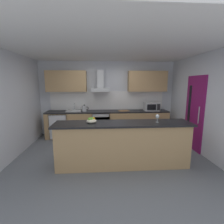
{
  "coord_description": "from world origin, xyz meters",
  "views": [
    {
      "loc": [
        -0.23,
        -4.02,
        1.85
      ],
      "look_at": [
        0.07,
        0.48,
        1.05
      ],
      "focal_mm": 26.19,
      "sensor_mm": 36.0,
      "label": 1
    }
  ],
  "objects_px": {
    "sink": "(74,111)",
    "fruit_bowl": "(92,121)",
    "kettle": "(84,108)",
    "wine_glass": "(157,117)",
    "microwave": "(152,106)",
    "refrigerator": "(60,125)",
    "chopping_board": "(124,111)",
    "oven": "(101,124)",
    "range_hood": "(100,85)"
  },
  "relations": [
    {
      "from": "oven",
      "to": "wine_glass",
      "type": "bearing_deg",
      "value": -59.81
    },
    {
      "from": "kettle",
      "to": "microwave",
      "type": "bearing_deg",
      "value": 0.14
    },
    {
      "from": "range_hood",
      "to": "chopping_board",
      "type": "bearing_deg",
      "value": -10.9
    },
    {
      "from": "oven",
      "to": "microwave",
      "type": "xyz_separation_m",
      "value": [
        1.77,
        -0.03,
        0.59
      ]
    },
    {
      "from": "oven",
      "to": "microwave",
      "type": "height_order",
      "value": "microwave"
    },
    {
      "from": "refrigerator",
      "to": "kettle",
      "type": "relative_size",
      "value": 2.94
    },
    {
      "from": "kettle",
      "to": "refrigerator",
      "type": "bearing_deg",
      "value": 177.91
    },
    {
      "from": "fruit_bowl",
      "to": "oven",
      "type": "bearing_deg",
      "value": 84.6
    },
    {
      "from": "refrigerator",
      "to": "wine_glass",
      "type": "height_order",
      "value": "wine_glass"
    },
    {
      "from": "oven",
      "to": "range_hood",
      "type": "height_order",
      "value": "range_hood"
    },
    {
      "from": "range_hood",
      "to": "wine_glass",
      "type": "distance_m",
      "value": 2.66
    },
    {
      "from": "sink",
      "to": "wine_glass",
      "type": "height_order",
      "value": "wine_glass"
    },
    {
      "from": "oven",
      "to": "sink",
      "type": "distance_m",
      "value": 1.02
    },
    {
      "from": "sink",
      "to": "fruit_bowl",
      "type": "xyz_separation_m",
      "value": [
        0.71,
        -2.08,
        0.12
      ]
    },
    {
      "from": "sink",
      "to": "chopping_board",
      "type": "bearing_deg",
      "value": -1.17
    },
    {
      "from": "refrigerator",
      "to": "wine_glass",
      "type": "relative_size",
      "value": 4.78
    },
    {
      "from": "oven",
      "to": "kettle",
      "type": "distance_m",
      "value": 0.78
    },
    {
      "from": "sink",
      "to": "fruit_bowl",
      "type": "height_order",
      "value": "sink"
    },
    {
      "from": "range_hood",
      "to": "fruit_bowl",
      "type": "xyz_separation_m",
      "value": [
        -0.2,
        -2.2,
        -0.74
      ]
    },
    {
      "from": "sink",
      "to": "fruit_bowl",
      "type": "distance_m",
      "value": 2.21
    },
    {
      "from": "range_hood",
      "to": "sink",
      "type": "bearing_deg",
      "value": -172.54
    },
    {
      "from": "chopping_board",
      "to": "sink",
      "type": "bearing_deg",
      "value": 178.83
    },
    {
      "from": "fruit_bowl",
      "to": "chopping_board",
      "type": "bearing_deg",
      "value": 64.18
    },
    {
      "from": "sink",
      "to": "chopping_board",
      "type": "xyz_separation_m",
      "value": [
        1.7,
        -0.03,
        -0.02
      ]
    },
    {
      "from": "microwave",
      "to": "fruit_bowl",
      "type": "height_order",
      "value": "microwave"
    },
    {
      "from": "refrigerator",
      "to": "wine_glass",
      "type": "distance_m",
      "value": 3.46
    },
    {
      "from": "refrigerator",
      "to": "microwave",
      "type": "xyz_separation_m",
      "value": [
        3.17,
        -0.03,
        0.62
      ]
    },
    {
      "from": "oven",
      "to": "fruit_bowl",
      "type": "distance_m",
      "value": 2.16
    },
    {
      "from": "refrigerator",
      "to": "fruit_bowl",
      "type": "xyz_separation_m",
      "value": [
        1.21,
        -2.07,
        0.62
      ]
    },
    {
      "from": "microwave",
      "to": "kettle",
      "type": "xyz_separation_m",
      "value": [
        -2.33,
        -0.01,
        -0.04
      ]
    },
    {
      "from": "sink",
      "to": "chopping_board",
      "type": "distance_m",
      "value": 1.7
    },
    {
      "from": "wine_glass",
      "to": "chopping_board",
      "type": "xyz_separation_m",
      "value": [
        -0.44,
        2.1,
        -0.21
      ]
    },
    {
      "from": "microwave",
      "to": "wine_glass",
      "type": "height_order",
      "value": "microwave"
    },
    {
      "from": "kettle",
      "to": "fruit_bowl",
      "type": "bearing_deg",
      "value": -80.05
    },
    {
      "from": "microwave",
      "to": "fruit_bowl",
      "type": "relative_size",
      "value": 2.27
    },
    {
      "from": "oven",
      "to": "chopping_board",
      "type": "relative_size",
      "value": 2.35
    },
    {
      "from": "oven",
      "to": "sink",
      "type": "height_order",
      "value": "sink"
    },
    {
      "from": "kettle",
      "to": "wine_glass",
      "type": "relative_size",
      "value": 1.62
    },
    {
      "from": "oven",
      "to": "range_hood",
      "type": "distance_m",
      "value": 1.33
    },
    {
      "from": "kettle",
      "to": "fruit_bowl",
      "type": "xyz_separation_m",
      "value": [
        0.36,
        -2.04,
        0.04
      ]
    },
    {
      "from": "fruit_bowl",
      "to": "sink",
      "type": "bearing_deg",
      "value": 108.78
    },
    {
      "from": "microwave",
      "to": "chopping_board",
      "type": "distance_m",
      "value": 0.99
    },
    {
      "from": "sink",
      "to": "fruit_bowl",
      "type": "relative_size",
      "value": 2.27
    },
    {
      "from": "oven",
      "to": "kettle",
      "type": "relative_size",
      "value": 2.77
    },
    {
      "from": "microwave",
      "to": "refrigerator",
      "type": "bearing_deg",
      "value": 179.55
    },
    {
      "from": "oven",
      "to": "range_hood",
      "type": "xyz_separation_m",
      "value": [
        0.0,
        0.13,
        1.33
      ]
    },
    {
      "from": "wine_glass",
      "to": "sink",
      "type": "bearing_deg",
      "value": 135.06
    },
    {
      "from": "refrigerator",
      "to": "range_hood",
      "type": "height_order",
      "value": "range_hood"
    },
    {
      "from": "sink",
      "to": "kettle",
      "type": "xyz_separation_m",
      "value": [
        0.35,
        -0.04,
        0.08
      ]
    },
    {
      "from": "refrigerator",
      "to": "chopping_board",
      "type": "relative_size",
      "value": 2.5
    }
  ]
}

